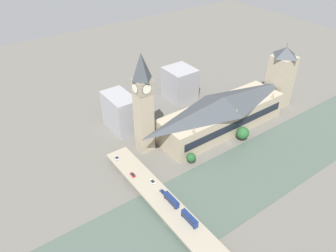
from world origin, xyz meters
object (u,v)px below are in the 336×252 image
(double_decker_bus_lead, at_px, (171,200))
(car_southbound_mid, at_px, (117,158))
(victoria_tower, at_px, (281,77))
(double_decker_bus_mid, at_px, (190,218))
(clock_tower, at_px, (143,102))
(parliament_hall, at_px, (223,113))
(car_southbound_lead, at_px, (152,182))
(road_bridge, at_px, (174,213))
(car_northbound_tail, at_px, (163,192))
(car_northbound_lead, at_px, (133,175))

(double_decker_bus_lead, bearing_deg, car_southbound_mid, 7.12)
(victoria_tower, distance_m, double_decker_bus_mid, 154.96)
(clock_tower, relative_size, car_southbound_mid, 17.07)
(parliament_hall, height_order, car_southbound_lead, parliament_hall)
(double_decker_bus_mid, distance_m, car_southbound_mid, 68.14)
(double_decker_bus_mid, xyz_separation_m, car_southbound_mid, (67.81, 6.47, -1.92))
(parliament_hall, height_order, clock_tower, clock_tower)
(double_decker_bus_lead, bearing_deg, victoria_tower, -73.58)
(clock_tower, distance_m, road_bridge, 73.46)
(clock_tower, bearing_deg, double_decker_bus_lead, 162.14)
(road_bridge, xyz_separation_m, car_northbound_tail, (15.50, -3.34, 1.59))
(clock_tower, relative_size, road_bridge, 0.54)
(clock_tower, distance_m, car_southbound_lead, 51.33)
(parliament_hall, xyz_separation_m, double_decker_bus_lead, (-41.94, 78.49, -6.68))
(double_decker_bus_lead, distance_m, car_southbound_lead, 19.89)
(parliament_hall, height_order, double_decker_bus_mid, parliament_hall)
(double_decker_bus_lead, xyz_separation_m, car_northbound_tail, (9.16, -0.59, -1.89))
(car_southbound_mid, bearing_deg, car_northbound_lead, -179.18)
(parliament_hall, relative_size, double_decker_bus_lead, 9.01)
(double_decker_bus_lead, xyz_separation_m, car_southbound_mid, (51.71, 6.46, -1.86))
(car_northbound_tail, bearing_deg, car_southbound_lead, 1.06)
(parliament_hall, bearing_deg, car_southbound_mid, 83.44)
(clock_tower, bearing_deg, victoria_tower, -96.07)
(road_bridge, xyz_separation_m, car_northbound_lead, (38.27, 3.42, 1.62))
(victoria_tower, relative_size, double_decker_bus_lead, 4.79)
(car_northbound_tail, bearing_deg, parliament_hall, -67.18)
(clock_tower, xyz_separation_m, road_bridge, (-61.60, 20.56, -34.32))
(car_northbound_lead, bearing_deg, double_decker_bus_lead, -169.05)
(parliament_hall, relative_size, clock_tower, 1.45)
(car_southbound_lead, bearing_deg, car_northbound_lead, 28.43)
(road_bridge, bearing_deg, parliament_hall, -59.28)
(car_southbound_lead, distance_m, car_southbound_mid, 32.64)
(car_northbound_lead, distance_m, car_southbound_lead, 13.79)
(double_decker_bus_mid, bearing_deg, road_bridge, 15.86)
(car_northbound_lead, relative_size, car_southbound_lead, 0.95)
(road_bridge, xyz_separation_m, car_southbound_lead, (26.14, -3.15, 1.56))
(car_southbound_lead, bearing_deg, clock_tower, -26.15)
(double_decker_bus_mid, xyz_separation_m, car_northbound_lead, (48.02, 6.19, -1.93))
(clock_tower, distance_m, victoria_tower, 126.03)
(parliament_hall, bearing_deg, car_northbound_tail, 112.82)
(victoria_tower, bearing_deg, car_northbound_lead, 93.88)
(road_bridge, bearing_deg, car_northbound_tail, -12.17)
(road_bridge, relative_size, double_decker_bus_mid, 11.30)
(parliament_hall, bearing_deg, clock_tower, 77.62)
(road_bridge, xyz_separation_m, double_decker_bus_lead, (6.35, -2.76, 3.48))
(double_decker_bus_mid, height_order, car_northbound_lead, double_decker_bus_mid)
(clock_tower, bearing_deg, car_southbound_mid, 98.32)
(car_northbound_tail, bearing_deg, car_northbound_lead, 16.55)
(victoria_tower, distance_m, road_bridge, 154.65)
(clock_tower, xyz_separation_m, car_northbound_tail, (-46.10, 17.21, -32.74))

